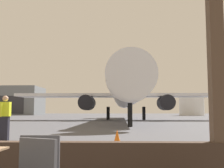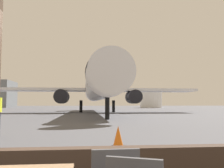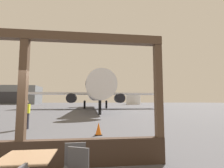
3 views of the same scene
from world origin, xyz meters
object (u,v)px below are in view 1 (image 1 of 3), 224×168
airplane (126,93)px  distant_hangar (8,101)px  ground_crew_worker (5,118)px  fuel_storage_tank (192,106)px  traffic_cone (117,141)px

airplane → distant_hangar: bearing=124.9°
airplane → distant_hangar: size_ratio=1.77×
distant_hangar → airplane: bearing=-55.1°
ground_crew_worker → fuel_storage_tank: size_ratio=0.26×
ground_crew_worker → fuel_storage_tank: fuel_storage_tank is taller
airplane → distant_hangar: airplane is taller
airplane → fuel_storage_tank: 46.14m
ground_crew_worker → traffic_cone: size_ratio=2.82×
airplane → traffic_cone: size_ratio=58.41×
airplane → fuel_storage_tank: airplane is taller
airplane → traffic_cone: airplane is taller
traffic_cone → distant_hangar: distant_hangar is taller
airplane → traffic_cone: 27.18m
airplane → ground_crew_worker: (-5.09, -24.57, -2.61)m
airplane → fuel_storage_tank: size_ratio=5.35×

